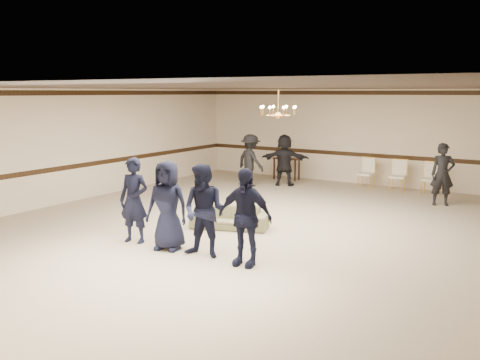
{
  "coord_description": "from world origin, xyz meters",
  "views": [
    {
      "loc": [
        5.87,
        -9.95,
        3.1
      ],
      "look_at": [
        -0.13,
        -0.5,
        1.19
      ],
      "focal_mm": 38.68,
      "sensor_mm": 36.0,
      "label": 1
    }
  ],
  "objects_px": {
    "boy_d": "(245,217)",
    "banquet_chair_right": "(430,179)",
    "chandelier": "(278,102)",
    "banquet_chair_left": "(366,174)",
    "boy_a": "(134,200)",
    "adult_left": "(251,160)",
    "settee": "(230,217)",
    "adult_right": "(443,174)",
    "console_table": "(287,169)",
    "boy_b": "(167,205)",
    "banquet_chair_mid": "(397,176)",
    "adult_mid": "(284,160)",
    "boy_c": "(204,211)"
  },
  "relations": [
    {
      "from": "chandelier",
      "to": "adult_right",
      "type": "height_order",
      "value": "chandelier"
    },
    {
      "from": "adult_right",
      "to": "console_table",
      "type": "relative_size",
      "value": 1.84
    },
    {
      "from": "banquet_chair_right",
      "to": "console_table",
      "type": "xyz_separation_m",
      "value": [
        -5.0,
        0.2,
        -0.1
      ]
    },
    {
      "from": "adult_left",
      "to": "adult_mid",
      "type": "distance_m",
      "value": 1.14
    },
    {
      "from": "adult_right",
      "to": "adult_mid",
      "type": "bearing_deg",
      "value": 152.64
    },
    {
      "from": "settee",
      "to": "banquet_chair_right",
      "type": "distance_m",
      "value": 7.16
    },
    {
      "from": "boy_c",
      "to": "adult_left",
      "type": "xyz_separation_m",
      "value": [
        -3.15,
        6.88,
        -0.03
      ]
    },
    {
      "from": "adult_right",
      "to": "console_table",
      "type": "height_order",
      "value": "adult_right"
    },
    {
      "from": "boy_a",
      "to": "adult_left",
      "type": "distance_m",
      "value": 7.01
    },
    {
      "from": "banquet_chair_right",
      "to": "boy_b",
      "type": "bearing_deg",
      "value": -116.07
    },
    {
      "from": "boy_b",
      "to": "banquet_chair_mid",
      "type": "relative_size",
      "value": 1.8
    },
    {
      "from": "adult_left",
      "to": "adult_mid",
      "type": "height_order",
      "value": "same"
    },
    {
      "from": "chandelier",
      "to": "boy_d",
      "type": "height_order",
      "value": "chandelier"
    },
    {
      "from": "chandelier",
      "to": "settee",
      "type": "relative_size",
      "value": 0.53
    },
    {
      "from": "chandelier",
      "to": "banquet_chair_right",
      "type": "relative_size",
      "value": 0.95
    },
    {
      "from": "boy_a",
      "to": "boy_c",
      "type": "relative_size",
      "value": 1.0
    },
    {
      "from": "adult_left",
      "to": "adult_mid",
      "type": "bearing_deg",
      "value": -124.71
    },
    {
      "from": "adult_left",
      "to": "boy_c",
      "type": "bearing_deg",
      "value": 132.02
    },
    {
      "from": "boy_b",
      "to": "banquet_chair_mid",
      "type": "bearing_deg",
      "value": 62.46
    },
    {
      "from": "adult_mid",
      "to": "boy_a",
      "type": "bearing_deg",
      "value": 74.6
    },
    {
      "from": "boy_a",
      "to": "boy_b",
      "type": "xyz_separation_m",
      "value": [
        0.9,
        0.0,
        0.0
      ]
    },
    {
      "from": "boy_d",
      "to": "adult_left",
      "type": "height_order",
      "value": "boy_d"
    },
    {
      "from": "chandelier",
      "to": "banquet_chair_right",
      "type": "distance_m",
      "value": 6.22
    },
    {
      "from": "chandelier",
      "to": "banquet_chair_mid",
      "type": "xyz_separation_m",
      "value": [
        1.48,
        5.19,
        -2.38
      ]
    },
    {
      "from": "boy_a",
      "to": "boy_d",
      "type": "xyz_separation_m",
      "value": [
        2.7,
        0.0,
        0.0
      ]
    },
    {
      "from": "boy_a",
      "to": "boy_d",
      "type": "bearing_deg",
      "value": -11.75
    },
    {
      "from": "banquet_chair_mid",
      "to": "boy_a",
      "type": "bearing_deg",
      "value": -114.89
    },
    {
      "from": "chandelier",
      "to": "settee",
      "type": "bearing_deg",
      "value": -112.64
    },
    {
      "from": "banquet_chair_mid",
      "to": "adult_right",
      "type": "bearing_deg",
      "value": -44.6
    },
    {
      "from": "boy_d",
      "to": "adult_left",
      "type": "distance_m",
      "value": 7.98
    },
    {
      "from": "chandelier",
      "to": "settee",
      "type": "height_order",
      "value": "chandelier"
    },
    {
      "from": "chandelier",
      "to": "boy_a",
      "type": "distance_m",
      "value": 4.16
    },
    {
      "from": "boy_a",
      "to": "banquet_chair_right",
      "type": "distance_m",
      "value": 9.42
    },
    {
      "from": "boy_b",
      "to": "chandelier",
      "type": "bearing_deg",
      "value": 65.01
    },
    {
      "from": "banquet_chair_mid",
      "to": "adult_mid",
      "type": "bearing_deg",
      "value": -170.51
    },
    {
      "from": "banquet_chair_left",
      "to": "adult_mid",
      "type": "bearing_deg",
      "value": -154.09
    },
    {
      "from": "boy_a",
      "to": "banquet_chair_mid",
      "type": "relative_size",
      "value": 1.8
    },
    {
      "from": "chandelier",
      "to": "banquet_chair_left",
      "type": "distance_m",
      "value": 5.73
    },
    {
      "from": "boy_d",
      "to": "banquet_chair_right",
      "type": "height_order",
      "value": "boy_d"
    },
    {
      "from": "boy_c",
      "to": "adult_mid",
      "type": "bearing_deg",
      "value": 100.39
    },
    {
      "from": "adult_right",
      "to": "banquet_chair_left",
      "type": "height_order",
      "value": "adult_right"
    },
    {
      "from": "boy_a",
      "to": "settee",
      "type": "relative_size",
      "value": 1.01
    },
    {
      "from": "adult_right",
      "to": "settee",
      "type": "bearing_deg",
      "value": -147.73
    },
    {
      "from": "chandelier",
      "to": "adult_left",
      "type": "relative_size",
      "value": 0.54
    },
    {
      "from": "chandelier",
      "to": "adult_left",
      "type": "distance_m",
      "value": 5.05
    },
    {
      "from": "settee",
      "to": "boy_a",
      "type": "bearing_deg",
      "value": -137.37
    },
    {
      "from": "chandelier",
      "to": "boy_a",
      "type": "height_order",
      "value": "chandelier"
    },
    {
      "from": "banquet_chair_left",
      "to": "console_table",
      "type": "height_order",
      "value": "banquet_chair_left"
    },
    {
      "from": "boy_d",
      "to": "console_table",
      "type": "relative_size",
      "value": 1.9
    },
    {
      "from": "boy_d",
      "to": "adult_right",
      "type": "xyz_separation_m",
      "value": [
        1.95,
        7.18,
        -0.03
      ]
    }
  ]
}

